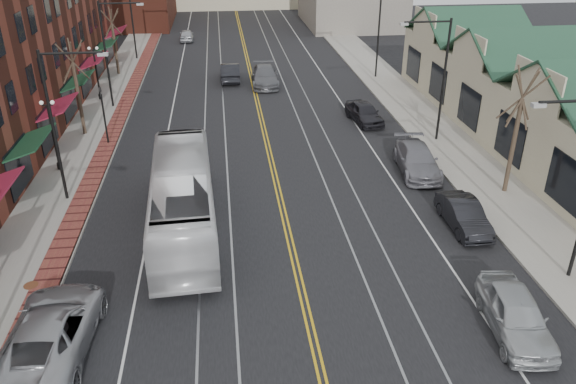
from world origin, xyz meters
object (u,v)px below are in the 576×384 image
object	(u,v)px
parked_suv	(51,331)
parked_car_c	(417,160)
transit_bus	(183,199)
parked_car_a	(516,314)
parked_car_b	(464,215)
parked_car_d	(364,112)

from	to	relation	value
parked_suv	parked_car_c	bearing A→B (deg)	-140.09
transit_bus	parked_car_a	xyz separation A→B (m)	(12.50, -9.09, -0.88)
parked_car_a	parked_car_b	bearing A→B (deg)	88.32
transit_bus	parked_car_a	size ratio (longest dim) A/B	2.56
parked_car_b	parked_car_c	size ratio (longest dim) A/B	0.79
transit_bus	parked_car_b	size ratio (longest dim) A/B	2.84
parked_car_a	parked_car_b	size ratio (longest dim) A/B	1.11
parked_suv	parked_car_d	size ratio (longest dim) A/B	1.38
parked_suv	transit_bus	bearing A→B (deg)	-114.85
parked_car_b	parked_car_c	world-z (taller)	parked_car_c
transit_bus	parked_car_c	world-z (taller)	transit_bus
transit_bus	parked_car_c	size ratio (longest dim) A/B	2.25
parked_car_a	transit_bus	bearing A→B (deg)	151.02
parked_car_b	parked_car_a	bearing A→B (deg)	-98.69
parked_car_c	parked_car_d	xyz separation A→B (m)	(-1.01, 8.91, -0.02)
parked_car_c	parked_car_a	bearing A→B (deg)	-88.37
parked_suv	parked_car_d	distance (m)	27.81
parked_suv	parked_car_c	xyz separation A→B (m)	(17.81, 13.25, -0.07)
parked_car_a	parked_car_c	world-z (taller)	parked_car_a
parked_suv	parked_car_a	distance (m)	16.83
parked_car_a	parked_car_d	bearing A→B (deg)	97.04
parked_car_a	parked_car_b	xyz separation A→B (m)	(1.17, 7.62, -0.10)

